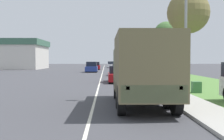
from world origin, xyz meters
TOP-DOWN VIEW (x-y plane):
  - ground_plane at (0.00, 40.00)m, footprint 180.00×180.00m
  - lane_centre_stripe at (0.00, 40.00)m, footprint 0.12×120.00m
  - sidewalk_right at (4.50, 40.00)m, footprint 1.80×120.00m
  - grass_strip_right at (8.90, 40.00)m, footprint 7.00×120.00m
  - military_truck at (2.18, 10.62)m, footprint 2.37×6.85m
  - car_nearest_ahead at (1.68, 23.88)m, footprint 1.81×4.39m
  - car_second_ahead at (2.19, 34.74)m, footprint 1.71×4.74m
  - car_third_ahead at (-1.82, 44.50)m, footprint 1.91×4.41m
  - car_fourth_ahead at (-1.58, 55.68)m, footprint 1.82×4.38m
  - car_farthest_ahead at (1.83, 69.04)m, footprint 1.76×3.98m
  - lamp_post at (4.56, 12.80)m, footprint 1.69×0.24m
  - tree_mid_right at (7.65, 22.26)m, footprint 3.63×3.63m
  - tree_far_right at (9.00, 37.44)m, footprint 3.36×3.36m
  - utility_box at (6.20, 15.43)m, footprint 0.55×0.45m
  - building_distant at (-22.04, 61.08)m, footprint 17.66×13.51m

SIDE VIEW (x-z plane):
  - ground_plane at x=0.00m, z-range 0.00..0.00m
  - lane_centre_stripe at x=0.00m, z-range 0.00..0.00m
  - grass_strip_right at x=8.90m, z-range 0.00..0.02m
  - sidewalk_right at x=4.50m, z-range 0.00..0.12m
  - utility_box at x=6.20m, z-range 0.02..0.72m
  - car_nearest_ahead at x=1.68m, z-range -0.07..1.43m
  - car_second_ahead at x=2.19m, z-range -0.08..1.47m
  - car_fourth_ahead at x=-1.58m, z-range -0.08..1.51m
  - car_farthest_ahead at x=1.83m, z-range -0.09..1.51m
  - car_third_ahead at x=-1.82m, z-range -0.10..1.62m
  - military_truck at x=2.18m, z-range 0.17..3.30m
  - building_distant at x=-22.04m, z-range 0.04..6.41m
  - lamp_post at x=4.56m, z-range 0.81..8.78m
  - tree_far_right at x=9.00m, z-range 1.99..9.38m
  - tree_mid_right at x=7.65m, z-range 2.15..10.08m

